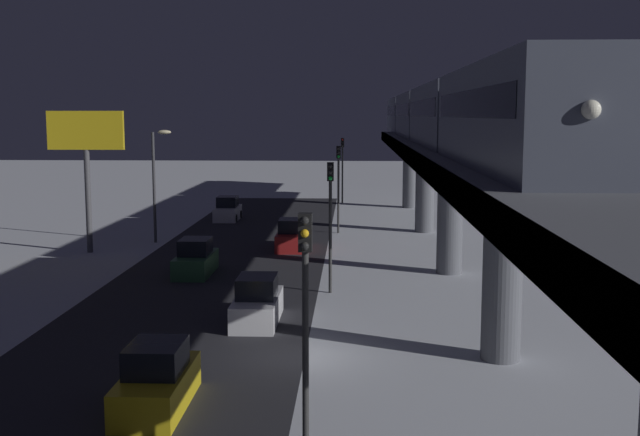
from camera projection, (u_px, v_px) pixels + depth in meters
ground_plane at (295, 356)px, 28.38m from camera, size 240.00×240.00×0.00m
avenue_asphalt at (155, 354)px, 28.60m from camera, size 11.00×107.45×0.01m
elevated_railway at (502, 193)px, 27.28m from camera, size 5.00×107.45×6.92m
subway_train at (431, 114)px, 54.02m from camera, size 2.94×74.07×3.40m
sedan_white at (228, 211)px, 64.89m from camera, size 1.91×4.18×1.97m
sedan_white_2 at (257, 304)px, 32.97m from camera, size 1.80×4.40×1.97m
sedan_green at (196, 260)px, 42.87m from camera, size 1.80×4.33×1.97m
sedan_red at (291, 237)px, 50.88m from camera, size 1.80×4.18×1.97m
sedan_yellow at (157, 382)px, 23.34m from camera, size 1.80×4.28×1.97m
traffic_light_near at (305, 306)px, 18.56m from camera, size 0.32×0.44×6.40m
traffic_light_mid at (330, 208)px, 37.94m from camera, size 0.32×0.44×6.40m
traffic_light_far at (338, 176)px, 57.32m from camera, size 0.32×0.44×6.40m
traffic_light_distant at (342, 161)px, 76.70m from camera, size 0.32×0.44×6.40m
commercial_billboard at (86, 144)px, 48.90m from camera, size 4.80×0.36×8.90m
street_lamp_far at (157, 172)px, 52.99m from camera, size 1.35×0.44×7.65m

